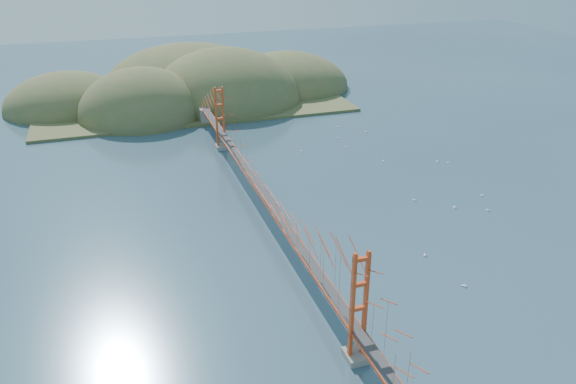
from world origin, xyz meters
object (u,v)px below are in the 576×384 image
object	(u,v)px
sailboat_1	(488,210)
sailboat_0	(454,207)
sailboat_2	(482,195)
bridge	(265,173)

from	to	relation	value
sailboat_1	sailboat_0	world-z (taller)	sailboat_0
sailboat_0	sailboat_2	bearing A→B (deg)	19.48
sailboat_2	sailboat_0	bearing A→B (deg)	-160.52
sailboat_1	sailboat_0	distance (m)	4.67
sailboat_2	sailboat_1	bearing A→B (deg)	-116.58
bridge	sailboat_2	bearing A→B (deg)	-5.29
sailboat_2	bridge	bearing A→B (deg)	174.71
sailboat_2	sailboat_0	xyz separation A→B (m)	(-6.33, -2.24, 0.01)
bridge	sailboat_1	distance (m)	32.90
sailboat_2	sailboat_0	size ratio (longest dim) A/B	0.92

